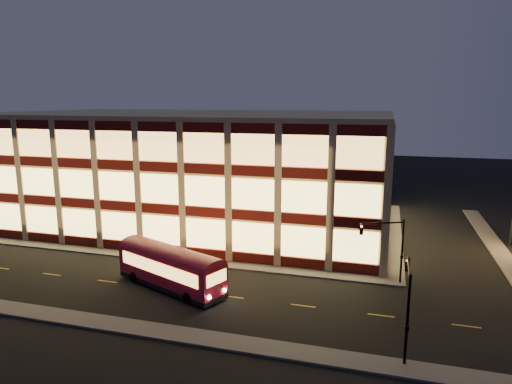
% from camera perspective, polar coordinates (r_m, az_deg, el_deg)
% --- Properties ---
extents(ground, '(200.00, 200.00, 0.00)m').
position_cam_1_polar(ground, '(47.97, -12.07, -8.48)').
color(ground, black).
rests_on(ground, ground).
extents(sidewalk_office_south, '(54.00, 2.00, 0.15)m').
position_cam_1_polar(sidewalk_office_south, '(50.18, -14.59, -7.61)').
color(sidewalk_office_south, '#514F4C').
rests_on(sidewalk_office_south, ground).
extents(sidewalk_office_east, '(2.00, 30.00, 0.15)m').
position_cam_1_polar(sidewalk_office_east, '(58.84, 16.74, -4.89)').
color(sidewalk_office_east, '#514F4C').
rests_on(sidewalk_office_east, ground).
extents(sidewalk_tower_west, '(2.00, 30.00, 0.15)m').
position_cam_1_polar(sidewalk_tower_west, '(60.09, 27.32, -5.37)').
color(sidewalk_tower_west, '#514F4C').
rests_on(sidewalk_tower_west, ground).
extents(sidewalk_near, '(100.00, 2.00, 0.15)m').
position_cam_1_polar(sidewalk_near, '(37.93, -21.62, -14.49)').
color(sidewalk_near, '#514F4C').
rests_on(sidewalk_near, ground).
extents(office_building, '(50.45, 30.45, 14.50)m').
position_cam_1_polar(office_building, '(62.28, -7.42, 3.16)').
color(office_building, tan).
rests_on(office_building, ground).
extents(traffic_signal_far, '(3.79, 1.87, 6.00)m').
position_cam_1_polar(traffic_signal_far, '(41.60, 16.11, -5.83)').
color(traffic_signal_far, black).
rests_on(traffic_signal_far, ground).
extents(traffic_signal_near, '(0.32, 4.45, 6.00)m').
position_cam_1_polar(traffic_signal_near, '(31.03, 18.43, -11.98)').
color(traffic_signal_near, black).
rests_on(traffic_signal_near, ground).
extents(trolley_bus, '(11.22, 6.81, 3.73)m').
position_cam_1_polar(trolley_bus, '(40.69, -10.64, -9.00)').
color(trolley_bus, maroon).
rests_on(trolley_bus, ground).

